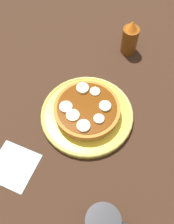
{
  "coord_description": "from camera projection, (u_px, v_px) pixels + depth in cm",
  "views": [
    {
      "loc": [
        5.67,
        -36.54,
        65.71
      ],
      "look_at": [
        0.0,
        0.0,
        2.45
      ],
      "focal_mm": 42.63,
      "sensor_mm": 36.0,
      "label": 1
    }
  ],
  "objects": [
    {
      "name": "banana_slice_2",
      "position": [
        85.0,
        126.0,
        0.68
      ],
      "size": [
        3.47,
        3.47,
        0.92
      ],
      "color": "#EAEBC5",
      "rests_on": "pancake_stack"
    },
    {
      "name": "plate",
      "position": [
        87.0,
        115.0,
        0.75
      ],
      "size": [
        25.96,
        25.96,
        1.86
      ],
      "color": "yellow",
      "rests_on": "ground_plane"
    },
    {
      "name": "ground_plane",
      "position": [
        87.0,
        119.0,
        0.77
      ],
      "size": [
        140.0,
        140.0,
        3.0
      ],
      "primitive_type": "cube",
      "color": "black"
    },
    {
      "name": "banana_slice_6",
      "position": [
        105.0,
        106.0,
        0.71
      ],
      "size": [
        3.19,
        3.19,
        0.98
      ],
      "color": "#F1EDC4",
      "rests_on": "pancake_stack"
    },
    {
      "name": "banana_slice_1",
      "position": [
        99.0,
        119.0,
        0.69
      ],
      "size": [
        2.79,
        2.79,
        0.8
      ],
      "color": "beige",
      "rests_on": "pancake_stack"
    },
    {
      "name": "syrup_bottle",
      "position": [
        130.0,
        38.0,
        0.84
      ],
      "size": [
        5.19,
        5.19,
        12.06
      ],
      "color": "brown",
      "rests_on": "ground_plane"
    },
    {
      "name": "pancake_stack",
      "position": [
        87.0,
        110.0,
        0.73
      ],
      "size": [
        18.47,
        18.64,
        3.51
      ],
      "color": "#AD7F3A",
      "rests_on": "plate"
    },
    {
      "name": "banana_slice_4",
      "position": [
        95.0,
        92.0,
        0.73
      ],
      "size": [
        2.79,
        2.79,
        0.7
      ],
      "color": "#F1EABC",
      "rests_on": "pancake_stack"
    },
    {
      "name": "banana_slice_3",
      "position": [
        66.0,
        107.0,
        0.71
      ],
      "size": [
        3.45,
        3.45,
        0.93
      ],
      "color": "#F1EAC3",
      "rests_on": "pancake_stack"
    },
    {
      "name": "banana_slice_0",
      "position": [
        73.0,
        115.0,
        0.7
      ],
      "size": [
        3.5,
        3.5,
        0.71
      ],
      "color": "#EEF1BB",
      "rests_on": "pancake_stack"
    },
    {
      "name": "banana_slice_5",
      "position": [
        83.0,
        88.0,
        0.74
      ],
      "size": [
        3.43,
        3.43,
        1.01
      ],
      "color": "#F1E9BF",
      "rests_on": "pancake_stack"
    },
    {
      "name": "napkin",
      "position": [
        13.0,
        166.0,
        0.68
      ],
      "size": [
        13.37,
        13.37,
        0.3
      ],
      "primitive_type": "cube",
      "rotation": [
        0.0,
        0.0,
        -0.25
      ],
      "color": "#99B2BF",
      "rests_on": "ground_plane"
    },
    {
      "name": "coffee_mug",
      "position": [
        104.0,
        224.0,
        0.57
      ],
      "size": [
        10.75,
        7.45,
        8.73
      ],
      "color": "#262628",
      "rests_on": "ground_plane"
    }
  ]
}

